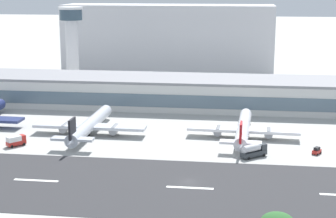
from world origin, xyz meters
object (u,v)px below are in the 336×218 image
(service_box_truck_0, at_px, (16,140))
(control_tower, at_px, (72,37))
(service_baggage_tug_1, at_px, (317,151))
(distant_hotel_block, at_px, (168,38))
(service_fuel_truck_2, at_px, (254,151))
(airliner_black_tail_gate_1, at_px, (89,126))
(airliner_red_tail_gate_2, at_px, (243,129))
(terminal_building, at_px, (179,92))

(service_box_truck_0, bearing_deg, control_tower, 47.02)
(service_baggage_tug_1, bearing_deg, distant_hotel_block, 57.08)
(service_baggage_tug_1, xyz_separation_m, service_fuel_truck_2, (-18.91, -5.43, 0.98))
(airliner_black_tail_gate_1, bearing_deg, service_box_truck_0, 128.74)
(airliner_black_tail_gate_1, xyz_separation_m, service_box_truck_0, (-19.55, -15.29, -1.44))
(airliner_black_tail_gate_1, height_order, service_fuel_truck_2, airliner_black_tail_gate_1)
(service_box_truck_0, xyz_separation_m, service_baggage_tug_1, (93.42, 3.76, -0.74))
(airliner_red_tail_gate_2, bearing_deg, control_tower, 46.45)
(terminal_building, distance_m, service_box_truck_0, 77.99)
(service_box_truck_0, height_order, service_fuel_truck_2, service_fuel_truck_2)
(service_baggage_tug_1, bearing_deg, terminal_building, 72.86)
(terminal_building, distance_m, distant_hotel_block, 94.72)
(airliner_red_tail_gate_2, bearing_deg, service_baggage_tug_1, -120.39)
(airliner_black_tail_gate_1, relative_size, service_fuel_truck_2, 5.96)
(distant_hotel_block, height_order, service_baggage_tug_1, distant_hotel_block)
(control_tower, relative_size, airliner_red_tail_gate_2, 0.83)
(service_fuel_truck_2, bearing_deg, airliner_black_tail_gate_1, 122.06)
(distant_hotel_block, bearing_deg, control_tower, -129.93)
(airliner_black_tail_gate_1, height_order, service_baggage_tug_1, airliner_black_tail_gate_1)
(service_baggage_tug_1, bearing_deg, service_fuel_truck_2, 139.81)
(airliner_black_tail_gate_1, bearing_deg, service_fuel_truck_2, -106.44)
(airliner_red_tail_gate_2, bearing_deg, distant_hotel_block, 19.99)
(distant_hotel_block, height_order, airliner_black_tail_gate_1, distant_hotel_block)
(service_fuel_truck_2, bearing_deg, airliner_red_tail_gate_2, 58.50)
(terminal_building, relative_size, service_fuel_truck_2, 21.98)
(airliner_black_tail_gate_1, bearing_deg, terminal_building, -26.76)
(service_box_truck_0, bearing_deg, service_baggage_tug_1, -48.04)
(terminal_building, relative_size, airliner_red_tail_gate_2, 3.83)
(airliner_black_tail_gate_1, distance_m, airliner_red_tail_gate_2, 51.81)
(service_baggage_tug_1, distance_m, service_fuel_truck_2, 19.70)
(terminal_building, relative_size, service_box_truck_0, 29.06)
(airliner_black_tail_gate_1, bearing_deg, service_baggage_tug_1, -98.16)
(control_tower, xyz_separation_m, distant_hotel_block, (41.62, 49.71, -4.82))
(terminal_building, distance_m, airliner_red_tail_gate_2, 52.89)
(distant_hotel_block, height_order, service_box_truck_0, distant_hotel_block)
(distant_hotel_block, height_order, airliner_red_tail_gate_2, distant_hotel_block)
(terminal_building, bearing_deg, service_baggage_tug_1, -50.93)
(terminal_building, relative_size, distant_hotel_block, 1.50)
(distant_hotel_block, height_order, service_fuel_truck_2, distant_hotel_block)
(distant_hotel_block, distance_m, airliner_black_tail_gate_1, 141.88)
(control_tower, bearing_deg, airliner_red_tail_gate_2, -46.07)
(service_fuel_truck_2, bearing_deg, control_tower, 88.46)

